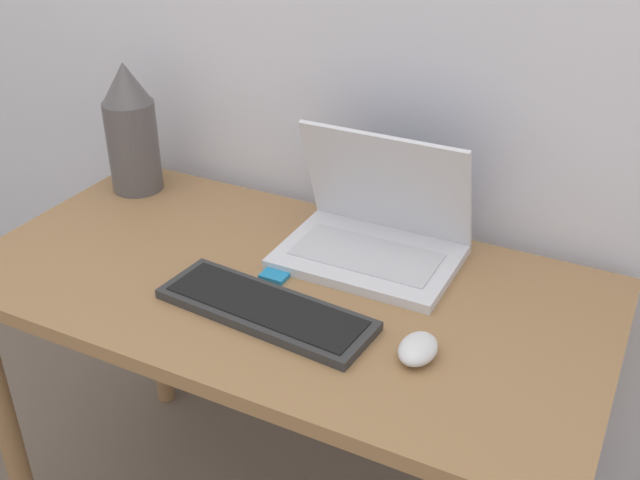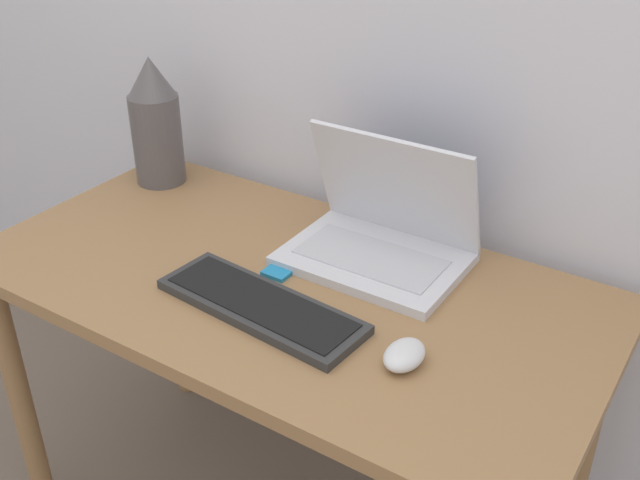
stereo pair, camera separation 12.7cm
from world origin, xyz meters
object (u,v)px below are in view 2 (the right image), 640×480
object	(u,v)px
laptop	(381,234)
mouse	(404,355)
vase	(155,122)
keyboard	(261,306)
mp3_player	(280,270)

from	to	relation	value
laptop	mouse	bearing A→B (deg)	-54.43
mouse	vase	bearing A→B (deg)	159.71
keyboard	mp3_player	bearing A→B (deg)	110.23
laptop	mouse	xyz separation A→B (m)	(0.20, -0.27, -0.04)
laptop	keyboard	distance (m)	0.30
keyboard	mouse	size ratio (longest dim) A/B	4.64
laptop	mp3_player	size ratio (longest dim) A/B	5.43
laptop	vase	bearing A→B (deg)	177.24
keyboard	mp3_player	xyz separation A→B (m)	(-0.05, 0.12, -0.01)
laptop	mouse	size ratio (longest dim) A/B	3.90
laptop	vase	xyz separation A→B (m)	(-0.63, 0.03, 0.10)
mp3_player	laptop	bearing A→B (deg)	48.82
laptop	mp3_player	world-z (taller)	laptop
mouse	mp3_player	xyz separation A→B (m)	(-0.33, 0.12, -0.01)
laptop	mp3_player	distance (m)	0.21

